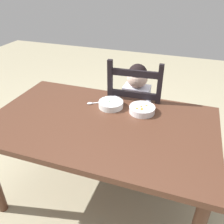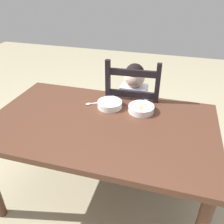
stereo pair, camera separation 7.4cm
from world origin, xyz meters
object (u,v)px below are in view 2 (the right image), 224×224
dining_table (101,133)px  bowl_of_carrots (141,108)px  spoon (91,104)px  child_figure (133,102)px  bowl_of_peas (110,104)px  dining_chair (132,117)px

dining_table → bowl_of_carrots: bearing=41.4°
bowl_of_carrots → spoon: bowl_of_carrots is taller
child_figure → bowl_of_peas: 0.34m
dining_chair → bowl_of_carrots: size_ratio=5.62×
dining_table → bowl_of_peas: bowl_of_peas is taller
bowl_of_peas → bowl_of_carrots: size_ratio=0.99×
dining_chair → child_figure: (-0.00, -0.00, 0.16)m
dining_table → child_figure: child_figure is taller
child_figure → spoon: bearing=-133.0°
dining_chair → bowl_of_peas: bearing=-112.5°
dining_chair → spoon: 0.47m
dining_chair → spoon: dining_chair is taller
bowl_of_carrots → spoon: size_ratio=1.47×
dining_table → child_figure: 0.51m
child_figure → bowl_of_peas: child_figure is taller
dining_chair → bowl_of_peas: size_ratio=5.69×
child_figure → bowl_of_peas: size_ratio=5.29×
dining_table → spoon: spoon is taller
dining_table → dining_chair: dining_chair is taller
dining_table → child_figure: bearing=76.7°
dining_chair → bowl_of_carrots: (0.11, -0.29, 0.27)m
child_figure → spoon: child_figure is taller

